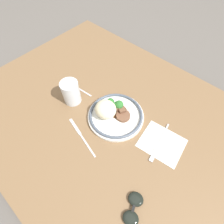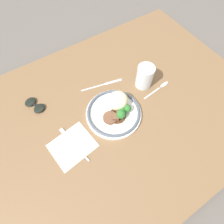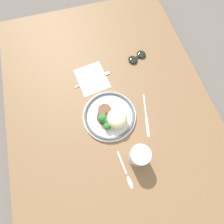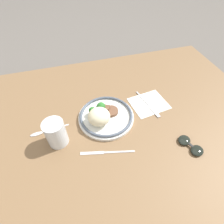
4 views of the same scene
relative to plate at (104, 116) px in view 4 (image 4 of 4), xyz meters
The scene contains 9 objects.
ground_plane 0.07m from the plate, 165.09° to the left, with size 8.00×8.00×0.00m, color #5B5651.
dining_table 0.06m from the plate, 165.09° to the left, with size 1.44×0.98×0.04m.
napkin 0.24m from the plate, behind, with size 0.19×0.17×0.00m.
plate is the anchor object (origin of this frame).
juice_glass 0.22m from the plate, 16.70° to the left, with size 0.08×0.08×0.11m.
fork 0.23m from the plate, behind, with size 0.05×0.19×0.00m.
knife 0.17m from the plate, 77.36° to the left, with size 0.21×0.06×0.00m.
spoon 0.27m from the plate, ahead, with size 0.16×0.03×0.01m.
sunglasses 0.37m from the plate, 141.95° to the left, with size 0.09×0.12×0.02m.
Camera 4 is at (0.14, 0.48, 0.65)m, focal length 28.00 mm.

